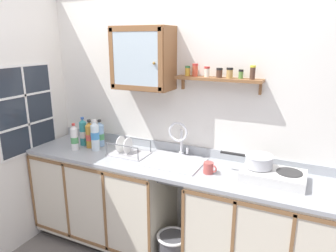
{
  "coord_description": "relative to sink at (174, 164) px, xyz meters",
  "views": [
    {
      "loc": [
        1.03,
        -1.98,
        1.97
      ],
      "look_at": [
        -0.09,
        0.38,
        1.24
      ],
      "focal_mm": 33.08,
      "sensor_mm": 36.0,
      "label": 1
    }
  ],
  "objects": [
    {
      "name": "dish_rack",
      "position": [
        -0.46,
        -0.02,
        0.05
      ],
      "size": [
        0.36,
        0.25,
        0.16
      ],
      "color": "#B2B2B7",
      "rests_on": "countertop"
    },
    {
      "name": "sink",
      "position": [
        0.0,
        0.0,
        0.0
      ],
      "size": [
        0.51,
        0.43,
        0.46
      ],
      "color": "silver",
      "rests_on": "countertop"
    },
    {
      "name": "window",
      "position": [
        -1.42,
        -0.28,
        0.4
      ],
      "size": [
        0.03,
        0.66,
        0.85
      ],
      "color": "#262D38"
    },
    {
      "name": "bottle_water_clear_4",
      "position": [
        -0.8,
        -0.05,
        0.16
      ],
      "size": [
        0.08,
        0.08,
        0.3
      ],
      "color": "silver",
      "rests_on": "countertop"
    },
    {
      "name": "lower_cabinet_run",
      "position": [
        -0.74,
        -0.04,
        -0.47
      ],
      "size": [
        1.36,
        0.59,
        0.92
      ],
      "color": "black",
      "rests_on": "ground"
    },
    {
      "name": "bottle_detergent_teal_2",
      "position": [
        -1.0,
        0.02,
        0.15
      ],
      "size": [
        0.07,
        0.07,
        0.29
      ],
      "color": "teal",
      "rests_on": "countertop"
    },
    {
      "name": "lower_cabinet_run_right",
      "position": [
        0.82,
        -0.04,
        -0.47
      ],
      "size": [
        1.2,
        0.59,
        0.92
      ],
      "color": "black",
      "rests_on": "ground"
    },
    {
      "name": "spice_shelf",
      "position": [
        0.31,
        0.18,
        0.75
      ],
      "size": [
        0.73,
        0.14,
        0.23
      ],
      "color": "brown"
    },
    {
      "name": "bottle_juice_amber_0",
      "position": [
        -0.9,
        -0.01,
        0.14
      ],
      "size": [
        0.08,
        0.08,
        0.28
      ],
      "color": "gold",
      "rests_on": "countertop"
    },
    {
      "name": "back_wall",
      "position": [
        0.0,
        0.28,
        0.3
      ],
      "size": [
        3.45,
        0.07,
        2.45
      ],
      "color": "silver",
      "rests_on": "ground"
    },
    {
      "name": "trash_bin",
      "position": [
        0.08,
        -0.19,
        -0.74
      ],
      "size": [
        0.28,
        0.28,
        0.36
      ],
      "color": "#4C4C51",
      "rests_on": "ground"
    },
    {
      "name": "bottle_water_blue_1",
      "position": [
        -0.84,
        0.07,
        0.14
      ],
      "size": [
        0.08,
        0.08,
        0.27
      ],
      "color": "#8CB7E0",
      "rests_on": "countertop"
    },
    {
      "name": "bottle_opaque_white_3",
      "position": [
        -0.99,
        -0.13,
        0.13
      ],
      "size": [
        0.07,
        0.07,
        0.26
      ],
      "color": "white",
      "rests_on": "countertop"
    },
    {
      "name": "wall_cabinet",
      "position": [
        -0.35,
        0.11,
        0.88
      ],
      "size": [
        0.53,
        0.3,
        0.54
      ],
      "color": "brown"
    },
    {
      "name": "saucepan",
      "position": [
        0.71,
        -0.01,
        0.15
      ],
      "size": [
        0.41,
        0.21,
        0.09
      ],
      "color": "silver",
      "rests_on": "hot_plate_stove"
    },
    {
      "name": "mug",
      "position": [
        0.35,
        -0.1,
        0.06
      ],
      "size": [
        0.12,
        0.08,
        0.09
      ],
      "color": "#B24C47",
      "rests_on": "countertop"
    },
    {
      "name": "backsplash",
      "position": [
        0.0,
        0.24,
        0.06
      ],
      "size": [
        2.81,
        0.02,
        0.08
      ],
      "primitive_type": "cube",
      "color": "#9EA3A8",
      "rests_on": "countertop"
    },
    {
      "name": "hot_plate_stove",
      "position": [
        0.83,
        -0.03,
        0.06
      ],
      "size": [
        0.46,
        0.29,
        0.08
      ],
      "color": "silver",
      "rests_on": "countertop"
    },
    {
      "name": "countertop",
      "position": [
        0.0,
        -0.04,
        0.0
      ],
      "size": [
        2.81,
        0.61,
        0.03
      ],
      "primitive_type": "cube",
      "color": "#9EA3A8",
      "rests_on": "lower_cabinet_run"
    }
  ]
}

